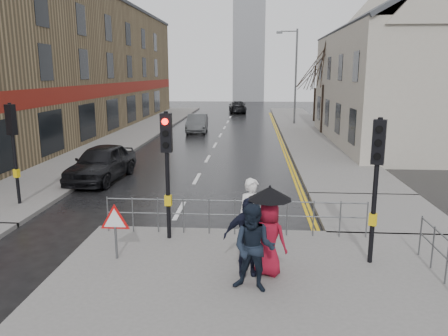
# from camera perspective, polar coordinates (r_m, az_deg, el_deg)

# --- Properties ---
(ground) EXTENTS (120.00, 120.00, 0.00)m
(ground) POSITION_cam_1_polar(r_m,az_deg,el_deg) (11.91, -8.28, -9.95)
(ground) COLOR black
(ground) RESTS_ON ground
(near_pavement) EXTENTS (10.00, 9.00, 0.14)m
(near_pavement) POSITION_cam_1_polar(r_m,az_deg,el_deg) (8.52, 7.59, -19.03)
(near_pavement) COLOR #605E5B
(near_pavement) RESTS_ON ground
(left_pavement) EXTENTS (4.00, 44.00, 0.14)m
(left_pavement) POSITION_cam_1_polar(r_m,az_deg,el_deg) (35.20, -10.87, 4.89)
(left_pavement) COLOR #605E5B
(left_pavement) RESTS_ON ground
(right_pavement) EXTENTS (4.00, 40.00, 0.14)m
(right_pavement) POSITION_cam_1_polar(r_m,az_deg,el_deg) (36.27, 10.36, 5.12)
(right_pavement) COLOR #605E5B
(right_pavement) RESTS_ON ground
(pavement_bridge_right) EXTENTS (4.00, 4.20, 0.14)m
(pavement_bridge_right) POSITION_cam_1_polar(r_m,az_deg,el_deg) (15.02, 19.53, -5.52)
(pavement_bridge_right) COLOR #605E5B
(pavement_bridge_right) RESTS_ON ground
(building_left_terrace) EXTENTS (8.00, 42.00, 10.00)m
(building_left_terrace) POSITION_cam_1_polar(r_m,az_deg,el_deg) (35.80, -20.36, 12.39)
(building_left_terrace) COLOR #8A734F
(building_left_terrace) RESTS_ON ground
(building_right_cream) EXTENTS (9.00, 16.40, 10.10)m
(building_right_cream) POSITION_cam_1_polar(r_m,az_deg,el_deg) (30.32, 22.82, 11.93)
(building_right_cream) COLOR #B3AB9C
(building_right_cream) RESTS_ON ground
(church_tower) EXTENTS (5.00, 5.00, 18.00)m
(church_tower) POSITION_cam_1_polar(r_m,az_deg,el_deg) (72.91, 3.29, 15.85)
(church_tower) COLOR gray
(church_tower) RESTS_ON ground
(traffic_signal_near_left) EXTENTS (0.28, 0.27, 3.40)m
(traffic_signal_near_left) POSITION_cam_1_polar(r_m,az_deg,el_deg) (11.37, -7.47, 1.93)
(traffic_signal_near_left) COLOR black
(traffic_signal_near_left) RESTS_ON near_pavement
(traffic_signal_near_right) EXTENTS (0.34, 0.33, 3.40)m
(traffic_signal_near_right) POSITION_cam_1_polar(r_m,az_deg,el_deg) (10.35, 19.35, 0.30)
(traffic_signal_near_right) COLOR black
(traffic_signal_near_right) RESTS_ON near_pavement
(traffic_signal_far_left) EXTENTS (0.34, 0.33, 3.40)m
(traffic_signal_far_left) POSITION_cam_1_polar(r_m,az_deg,el_deg) (16.02, -25.87, 3.80)
(traffic_signal_far_left) COLOR black
(traffic_signal_far_left) RESTS_ON left_pavement
(guard_railing_front) EXTENTS (7.14, 0.04, 1.00)m
(guard_railing_front) POSITION_cam_1_polar(r_m,az_deg,el_deg) (11.94, 1.43, -5.38)
(guard_railing_front) COLOR #595B5E
(guard_railing_front) RESTS_ON near_pavement
(warning_sign) EXTENTS (0.80, 0.07, 1.35)m
(warning_sign) POSITION_cam_1_polar(r_m,az_deg,el_deg) (10.66, -14.06, -6.93)
(warning_sign) COLOR #595B5E
(warning_sign) RESTS_ON near_pavement
(street_lamp) EXTENTS (1.83, 0.25, 8.00)m
(street_lamp) POSITION_cam_1_polar(r_m,az_deg,el_deg) (38.91, 9.11, 12.49)
(street_lamp) COLOR #595B5E
(street_lamp) RESTS_ON right_pavement
(tree_near) EXTENTS (2.40, 2.40, 6.58)m
(tree_near) POSITION_cam_1_polar(r_m,az_deg,el_deg) (33.16, 13.04, 13.13)
(tree_near) COLOR black
(tree_near) RESTS_ON right_pavement
(tree_far) EXTENTS (2.40, 2.40, 5.64)m
(tree_far) POSITION_cam_1_polar(r_m,az_deg,el_deg) (41.14, 11.94, 11.97)
(tree_far) COLOR black
(tree_far) RESTS_ON right_pavement
(pedestrian_a) EXTENTS (0.77, 0.60, 1.86)m
(pedestrian_a) POSITION_cam_1_polar(r_m,az_deg,el_deg) (10.76, 3.70, -6.24)
(pedestrian_a) COLOR white
(pedestrian_a) RESTS_ON near_pavement
(pedestrian_b) EXTENTS (1.02, 0.88, 1.82)m
(pedestrian_b) POSITION_cam_1_polar(r_m,az_deg,el_deg) (8.92, 3.94, -10.40)
(pedestrian_b) COLOR black
(pedestrian_b) RESTS_ON near_pavement
(pedestrian_with_umbrella) EXTENTS (0.96, 0.96, 1.99)m
(pedestrian_with_umbrella) POSITION_cam_1_polar(r_m,az_deg,el_deg) (9.55, 5.90, -7.61)
(pedestrian_with_umbrella) COLOR maroon
(pedestrian_with_umbrella) RESTS_ON near_pavement
(pedestrian_d) EXTENTS (1.08, 0.62, 1.74)m
(pedestrian_d) POSITION_cam_1_polar(r_m,az_deg,el_deg) (9.61, 2.97, -8.92)
(pedestrian_d) COLOR black
(pedestrian_d) RESTS_ON near_pavement
(car_parked) EXTENTS (2.16, 4.59, 1.52)m
(car_parked) POSITION_cam_1_polar(r_m,az_deg,el_deg) (19.22, -15.73, 0.66)
(car_parked) COLOR black
(car_parked) RESTS_ON ground
(car_mid) EXTENTS (1.63, 4.22, 1.37)m
(car_mid) POSITION_cam_1_polar(r_m,az_deg,el_deg) (33.92, -3.53, 5.86)
(car_mid) COLOR #3E4042
(car_mid) RESTS_ON ground
(car_far) EXTENTS (2.27, 4.79, 1.35)m
(car_far) POSITION_cam_1_polar(r_m,az_deg,el_deg) (50.54, 1.77, 7.98)
(car_far) COLOR black
(car_far) RESTS_ON ground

